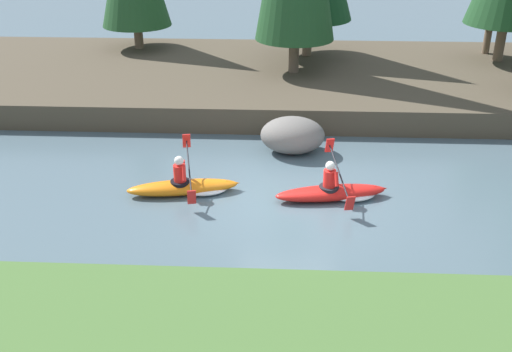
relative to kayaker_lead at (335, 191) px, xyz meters
The scene contains 5 objects.
ground_plane 1.17m from the kayaker_lead, behind, with size 90.00×90.00×0.00m, color #4C606B.
riverbank_far 8.59m from the kayaker_lead, 97.68° to the left, with size 44.00×9.01×0.80m.
kayaker_lead is the anchor object (origin of this frame).
kayaker_middle 3.61m from the kayaker_lead, behind, with size 2.79×2.06×1.20m.
boulder_midstream 2.99m from the kayaker_lead, 110.17° to the left, with size 1.80×1.41×1.02m.
Camera 1 is at (-0.14, -12.72, 6.83)m, focal length 42.00 mm.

